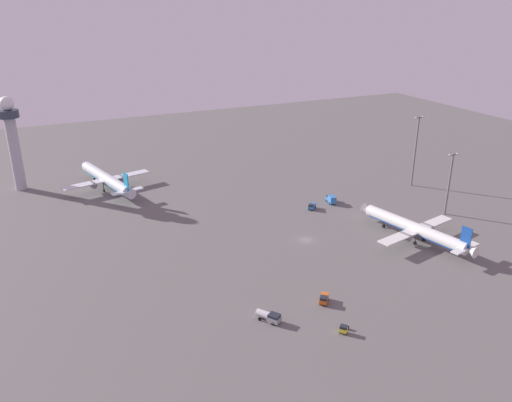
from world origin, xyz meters
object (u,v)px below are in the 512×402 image
at_px(control_tower, 12,137).
at_px(fuel_truck, 269,316).
at_px(apron_light_west, 416,147).
at_px(catering_truck, 331,199).
at_px(maintenance_van, 324,298).
at_px(pushback_tug, 344,329).
at_px(apron_light_east, 450,180).
at_px(baggage_tractor, 312,206).
at_px(airplane_near_gate, 415,229).
at_px(airplane_terminal_side, 107,179).

relative_size(control_tower, fuel_truck, 5.96).
height_order(fuel_truck, apron_light_west, apron_light_west).
relative_size(catering_truck, fuel_truck, 0.94).
distance_m(maintenance_van, fuel_truck, 16.58).
relative_size(pushback_tug, fuel_truck, 0.54).
relative_size(pushback_tug, apron_light_east, 0.15).
bearing_deg(pushback_tug, fuel_truck, 7.47).
height_order(baggage_tractor, fuel_truck, fuel_truck).
xyz_separation_m(control_tower, fuel_truck, (51.54, -126.37, -20.70)).
bearing_deg(pushback_tug, catering_truck, -73.09).
height_order(control_tower, apron_light_east, control_tower).
height_order(catering_truck, apron_light_west, apron_light_west).
bearing_deg(maintenance_van, apron_light_east, -117.42).
relative_size(baggage_tractor, apron_light_east, 0.19).
bearing_deg(apron_light_west, fuel_truck, -147.66).
relative_size(pushback_tug, maintenance_van, 0.78).
height_order(control_tower, pushback_tug, control_tower).
relative_size(catering_truck, pushback_tug, 1.73).
relative_size(catering_truck, baggage_tractor, 1.38).
relative_size(airplane_near_gate, fuel_truck, 6.69).
bearing_deg(apron_light_west, control_tower, 156.53).
bearing_deg(airplane_near_gate, fuel_truck, -174.52).
xyz_separation_m(airplane_terminal_side, baggage_tractor, (65.56, -53.92, -3.36)).
relative_size(airplane_terminal_side, fuel_truck, 7.23).
relative_size(maintenance_van, apron_light_east, 0.19).
bearing_deg(pushback_tug, baggage_tractor, -67.56).
relative_size(maintenance_van, fuel_truck, 0.70).
relative_size(control_tower, apron_light_west, 1.30).
distance_m(airplane_near_gate, catering_truck, 40.01).
bearing_deg(maintenance_van, fuel_truck, 43.57).
relative_size(pushback_tug, apron_light_west, 0.12).
bearing_deg(catering_truck, airplane_terminal_side, 158.32).
bearing_deg(airplane_near_gate, pushback_tug, -159.23).
distance_m(airplane_near_gate, baggage_tractor, 40.67).
bearing_deg(catering_truck, fuel_truck, -120.68).
bearing_deg(airplane_terminal_side, baggage_tractor, -53.22).
bearing_deg(airplane_near_gate, apron_light_west, 37.95).
xyz_separation_m(control_tower, catering_truck, (107.60, -67.04, -20.49)).
distance_m(maintenance_van, apron_light_west, 102.11).
height_order(airplane_terminal_side, apron_light_west, apron_light_west).
xyz_separation_m(catering_truck, pushback_tug, (-42.23, -71.00, -0.51)).
height_order(control_tower, catering_truck, control_tower).
xyz_separation_m(pushback_tug, maintenance_van, (2.69, 13.00, 0.11)).
relative_size(control_tower, pushback_tug, 10.96).
bearing_deg(airplane_near_gate, catering_truck, 87.21).
xyz_separation_m(airplane_near_gate, fuel_truck, (-62.58, -19.94, -2.82)).
height_order(airplane_near_gate, pushback_tug, airplane_near_gate).
distance_m(control_tower, apron_light_east, 168.25).
bearing_deg(fuel_truck, control_tower, -101.62).
relative_size(catering_truck, maintenance_van, 1.35).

